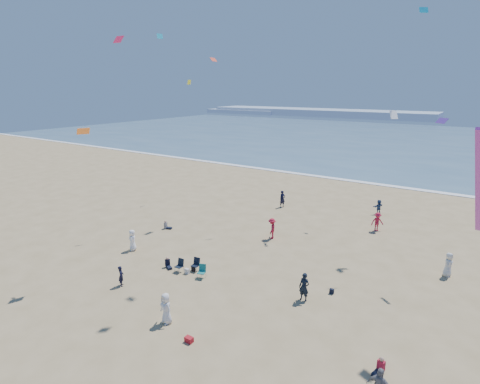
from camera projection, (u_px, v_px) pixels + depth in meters
The scene contains 13 objects.
ground at pixel (111, 379), 17.63m from camera, with size 220.00×220.00×0.00m, color tan.
ocean at pixel (425, 143), 93.80m from camera, with size 220.00×100.00×0.06m, color #476B84.
surf_line at pixel (371, 183), 53.71m from camera, with size 220.00×1.20×0.08m, color white.
headland_far at pixel (317, 112), 185.55m from camera, with size 110.00×20.00×3.20m, color #7A8EA8.
headland_near at pixel (244, 111), 203.06m from camera, with size 40.00×14.00×2.00m, color #7A8EA8.
standing_flyers at pixel (299, 270), 26.27m from camera, with size 28.75×42.12×1.95m.
seated_group at pixel (208, 322), 21.25m from camera, with size 23.20×23.91×0.84m.
chair_cluster at pixel (192, 267), 27.56m from camera, with size 2.70×1.45×1.00m.
white_tote at pixel (187, 271), 27.63m from camera, with size 0.35×0.20×0.40m, color silver.
black_backpack at pixel (194, 269), 27.99m from camera, with size 0.30×0.22×0.38m, color black.
cooler at pixel (189, 340), 20.19m from camera, with size 0.45×0.30×0.30m, color #A91820.
navy_bag at pixel (332, 291), 24.96m from camera, with size 0.28×0.18×0.34m, color black.
kites_aloft at pixel (428, 56), 18.46m from camera, with size 44.57×38.59×27.49m.
Camera 1 is at (13.18, -8.78, 13.26)m, focal length 28.00 mm.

